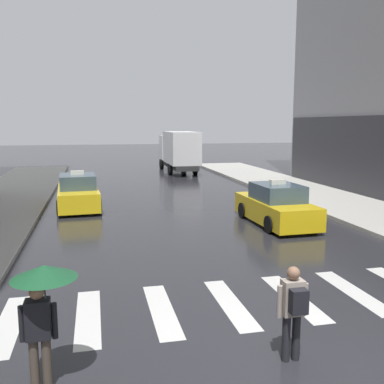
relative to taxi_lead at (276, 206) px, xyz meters
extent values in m
plane|color=#26262B|center=(-3.37, -10.01, -0.72)|extent=(160.00, 160.00, 0.00)
cube|color=silver|center=(-8.77, -7.01, -0.72)|extent=(0.50, 2.80, 0.01)
cube|color=silver|center=(-7.23, -7.01, -0.72)|extent=(0.50, 2.80, 0.01)
cube|color=silver|center=(-5.68, -7.01, -0.72)|extent=(0.50, 2.80, 0.01)
cube|color=silver|center=(-4.14, -7.01, -0.72)|extent=(0.50, 2.80, 0.01)
cube|color=silver|center=(-2.60, -7.01, -0.72)|extent=(0.50, 2.80, 0.01)
cube|color=silver|center=(-1.05, -7.01, -0.72)|extent=(0.50, 2.80, 0.01)
cube|color=yellow|center=(0.00, 0.02, -0.16)|extent=(1.93, 4.55, 0.84)
cube|color=#384C5B|center=(0.00, -0.08, 0.58)|extent=(1.66, 2.15, 0.64)
cube|color=silver|center=(0.00, -0.08, 0.99)|extent=(0.61, 0.26, 0.18)
cylinder|color=black|center=(-0.90, 1.35, -0.39)|extent=(0.24, 0.67, 0.66)
cylinder|color=black|center=(0.81, 1.40, -0.39)|extent=(0.24, 0.67, 0.66)
cylinder|color=black|center=(-0.81, -1.35, -0.39)|extent=(0.24, 0.67, 0.66)
cylinder|color=black|center=(0.89, -1.30, -0.39)|extent=(0.24, 0.67, 0.66)
cube|color=#F2EAB2|center=(-0.70, 2.27, -0.12)|extent=(0.20, 0.05, 0.14)
cube|color=#F2EAB2|center=(0.56, 2.31, -0.12)|extent=(0.20, 0.05, 0.14)
cube|color=yellow|center=(-7.81, 5.13, -0.16)|extent=(2.07, 4.60, 0.84)
cube|color=#384C5B|center=(-7.80, 5.03, 0.58)|extent=(1.72, 2.19, 0.64)
cube|color=silver|center=(-7.80, 5.03, 0.99)|extent=(0.61, 0.28, 0.18)
cylinder|color=black|center=(-8.74, 6.42, -0.39)|extent=(0.26, 0.67, 0.66)
cylinder|color=black|center=(-7.03, 6.53, -0.39)|extent=(0.26, 0.67, 0.66)
cylinder|color=black|center=(-8.58, 3.73, -0.39)|extent=(0.26, 0.67, 0.66)
cylinder|color=black|center=(-6.87, 3.83, -0.39)|extent=(0.26, 0.67, 0.66)
cube|color=#F2EAB2|center=(-8.57, 7.36, -0.12)|extent=(0.20, 0.05, 0.14)
cube|color=#F2EAB2|center=(-7.31, 7.43, -0.12)|extent=(0.20, 0.05, 0.14)
cube|color=#2D2D2D|center=(-0.24, 18.85, -0.07)|extent=(1.82, 6.61, 0.40)
cube|color=silver|center=(-0.23, 22.15, 1.18)|extent=(2.11, 1.81, 2.10)
cube|color=#384C5B|center=(-0.22, 23.07, 1.54)|extent=(1.89, 0.05, 0.95)
cube|color=silver|center=(-0.24, 17.95, 1.38)|extent=(2.22, 4.81, 2.50)
cylinder|color=black|center=(-1.23, 21.96, -0.27)|extent=(0.28, 0.90, 0.90)
cylinder|color=black|center=(0.77, 21.95, -0.27)|extent=(0.28, 0.90, 0.90)
cylinder|color=black|center=(-1.24, 17.42, -0.27)|extent=(0.28, 0.90, 0.90)
cylinder|color=black|center=(0.76, 17.41, -0.27)|extent=(0.28, 0.90, 0.90)
cylinder|color=#473D33|center=(-7.97, -9.38, -0.31)|extent=(0.14, 0.14, 0.82)
cylinder|color=#473D33|center=(-7.79, -9.38, -0.31)|extent=(0.14, 0.14, 0.82)
cube|color=black|center=(-7.88, -9.38, 0.40)|extent=(0.36, 0.24, 0.60)
sphere|color=#9E7051|center=(-7.88, -9.38, 0.82)|extent=(0.22, 0.22, 0.22)
cylinder|color=black|center=(-8.11, -9.38, 0.35)|extent=(0.09, 0.09, 0.55)
cylinder|color=black|center=(-7.65, -9.38, 0.35)|extent=(0.09, 0.09, 0.55)
cylinder|color=#4C4C4C|center=(-7.76, -9.38, 0.70)|extent=(0.02, 0.02, 1.00)
cone|color=#19512D|center=(-7.76, -9.38, 1.12)|extent=(0.96, 0.96, 0.20)
cylinder|color=black|center=(-3.95, -9.46, -0.31)|extent=(0.14, 0.14, 0.82)
cylinder|color=black|center=(-3.77, -9.46, -0.31)|extent=(0.14, 0.14, 0.82)
cube|color=gray|center=(-3.86, -9.46, 0.40)|extent=(0.36, 0.24, 0.60)
sphere|color=brown|center=(-3.86, -9.46, 0.82)|extent=(0.22, 0.22, 0.22)
cylinder|color=gray|center=(-4.09, -9.46, 0.35)|extent=(0.09, 0.09, 0.55)
cylinder|color=gray|center=(-3.63, -9.46, 0.35)|extent=(0.09, 0.09, 0.55)
cube|color=black|center=(-3.86, -9.68, 0.42)|extent=(0.28, 0.18, 0.40)
camera|label=1|loc=(-6.98, -15.72, 3.24)|focal=40.40mm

